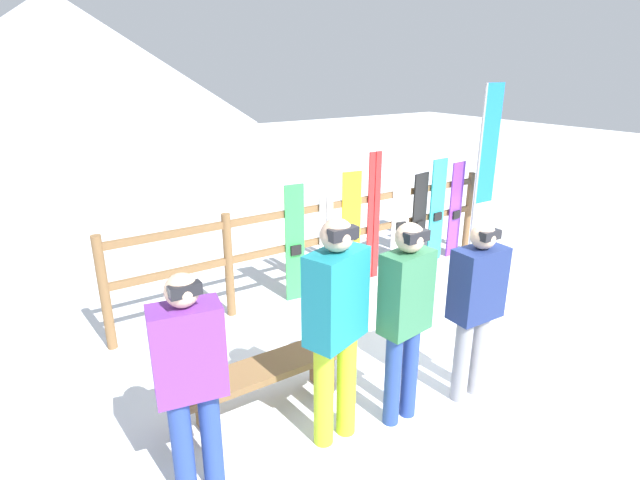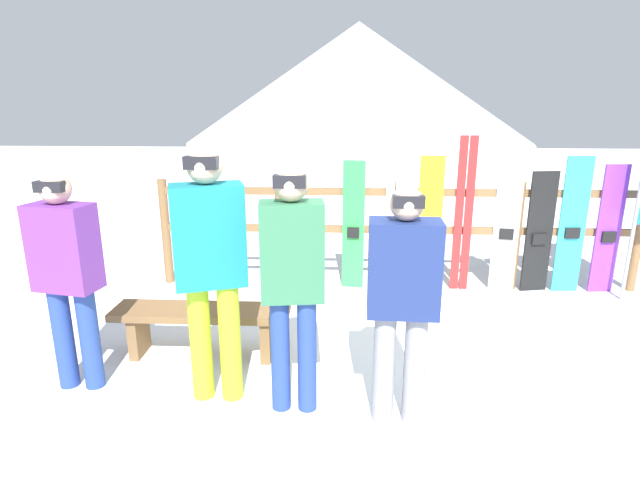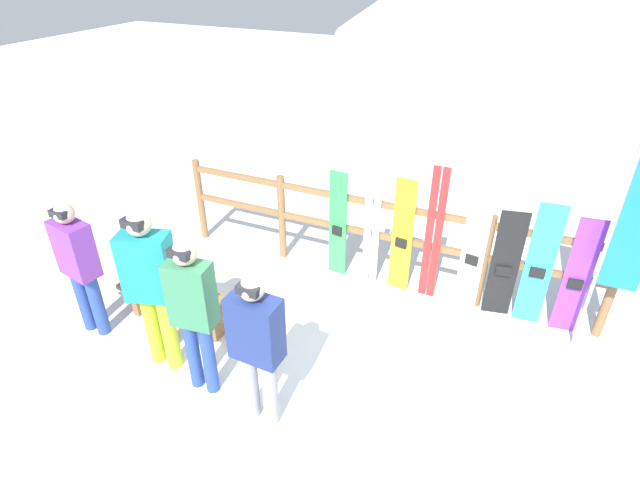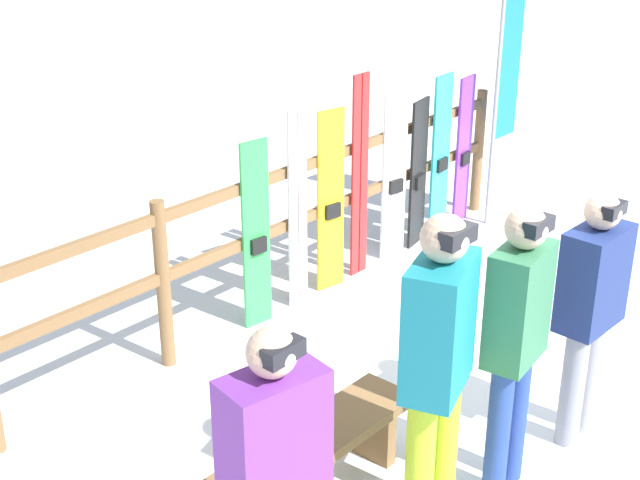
{
  "view_description": "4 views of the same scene",
  "coord_description": "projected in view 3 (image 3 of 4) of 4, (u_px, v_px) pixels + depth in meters",
  "views": [
    {
      "loc": [
        -3.36,
        -2.98,
        2.77
      ],
      "look_at": [
        -0.61,
        1.18,
        1.02
      ],
      "focal_mm": 28.0,
      "sensor_mm": 36.0,
      "label": 1
    },
    {
      "loc": [
        -0.59,
        -3.54,
        2.08
      ],
      "look_at": [
        -0.83,
        1.19,
        0.76
      ],
      "focal_mm": 28.0,
      "sensor_mm": 36.0,
      "label": 2
    },
    {
      "loc": [
        1.57,
        -3.24,
        3.84
      ],
      "look_at": [
        -0.29,
        0.91,
        1.11
      ],
      "focal_mm": 28.0,
      "sensor_mm": 36.0,
      "label": 3
    },
    {
      "loc": [
        -4.72,
        -2.43,
        3.3
      ],
      "look_at": [
        -0.59,
        1.2,
        0.93
      ],
      "focal_mm": 50.0,
      "sensor_mm": 36.0,
      "label": 4
    }
  ],
  "objects": [
    {
      "name": "snowboard_green",
      "position": [
        338.0,
        225.0,
        6.36
      ],
      "size": [
        0.25,
        0.08,
        1.46
      ],
      "color": "green",
      "rests_on": "ground"
    },
    {
      "name": "person_purple",
      "position": [
        78.0,
        262.0,
        5.26
      ],
      "size": [
        0.48,
        0.32,
        1.61
      ],
      "color": "navy",
      "rests_on": "ground"
    },
    {
      "name": "snowboard_black_stripe",
      "position": [
        505.0,
        265.0,
        5.66
      ],
      "size": [
        0.31,
        0.1,
        1.36
      ],
      "color": "black",
      "rests_on": "ground"
    },
    {
      "name": "person_teal",
      "position": [
        151.0,
        282.0,
        4.76
      ],
      "size": [
        0.53,
        0.4,
        1.8
      ],
      "color": "#B7D826",
      "rests_on": "ground"
    },
    {
      "name": "person_navy",
      "position": [
        257.0,
        343.0,
        4.22
      ],
      "size": [
        0.45,
        0.26,
        1.59
      ],
      "color": "gray",
      "rests_on": "ground"
    },
    {
      "name": "snowboard_purple",
      "position": [
        577.0,
        278.0,
        5.38
      ],
      "size": [
        0.27,
        0.08,
        1.44
      ],
      "color": "purple",
      "rests_on": "ground"
    },
    {
      "name": "ski_pair_white",
      "position": [
        372.0,
        227.0,
        6.16
      ],
      "size": [
        0.19,
        0.02,
        1.61
      ],
      "color": "white",
      "rests_on": "ground"
    },
    {
      "name": "ski_pair_red",
      "position": [
        433.0,
        235.0,
        5.86
      ],
      "size": [
        0.2,
        0.02,
        1.73
      ],
      "color": "red",
      "rests_on": "ground"
    },
    {
      "name": "snowboard_cyan",
      "position": [
        539.0,
        266.0,
        5.5
      ],
      "size": [
        0.29,
        0.07,
        1.52
      ],
      "color": "#2DBFCC",
      "rests_on": "ground"
    },
    {
      "name": "fence",
      "position": [
        376.0,
        231.0,
        6.23
      ],
      "size": [
        5.44,
        0.1,
        1.23
      ],
      "color": "brown",
      "rests_on": "ground"
    },
    {
      "name": "bench",
      "position": [
        178.0,
        299.0,
        5.7
      ],
      "size": [
        1.46,
        0.36,
        0.42
      ],
      "color": "brown",
      "rests_on": "ground"
    },
    {
      "name": "ground_plane",
      "position": [
        310.0,
        381.0,
        5.06
      ],
      "size": [
        40.0,
        40.0,
        0.0
      ],
      "primitive_type": "plane",
      "color": "white"
    },
    {
      "name": "snowboard_white",
      "position": [
        473.0,
        254.0,
        5.76
      ],
      "size": [
        0.27,
        0.09,
        1.48
      ],
      "color": "white",
      "rests_on": "ground"
    },
    {
      "name": "snowboard_yellow",
      "position": [
        402.0,
        237.0,
        6.05
      ],
      "size": [
        0.26,
        0.09,
        1.52
      ],
      "color": "yellow",
      "rests_on": "ground"
    },
    {
      "name": "person_plaid_green",
      "position": [
        193.0,
        308.0,
        4.5
      ],
      "size": [
        0.43,
        0.27,
        1.7
      ],
      "color": "navy",
      "rests_on": "ground"
    },
    {
      "name": "rental_flag",
      "position": [
        630.0,
        226.0,
        4.69
      ],
      "size": [
        0.4,
        0.04,
        2.54
      ],
      "color": "#99999E",
      "rests_on": "ground"
    }
  ]
}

